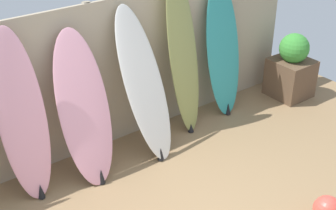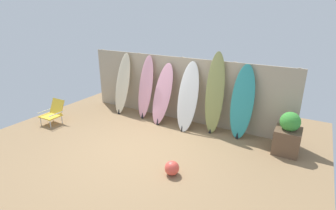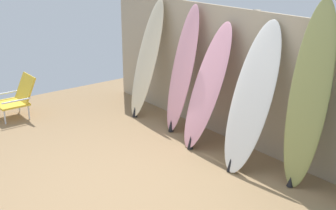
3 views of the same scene
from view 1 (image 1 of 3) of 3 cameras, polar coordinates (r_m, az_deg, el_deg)
fence_back at (r=5.46m, az=-9.01°, el=3.13°), size 6.08×0.11×1.80m
surfboard_pink_1 at (r=4.87m, az=-17.36°, el=-1.56°), size 0.53×0.53×1.80m
surfboard_pink_2 at (r=5.03m, az=-10.19°, el=-0.64°), size 0.64×0.71×1.64m
surfboard_white_3 at (r=5.34m, az=-2.89°, el=2.35°), size 0.62×0.80×1.75m
surfboard_olive_4 at (r=5.74m, az=1.88°, el=6.10°), size 0.51×0.49×2.06m
surfboard_teal_5 at (r=6.23m, az=6.74°, el=6.55°), size 0.55×0.41×1.81m
planter_box at (r=7.02m, az=14.81°, el=4.31°), size 0.54×0.56×0.96m
beach_ball at (r=4.94m, az=18.85°, el=-11.97°), size 0.28×0.28×0.28m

